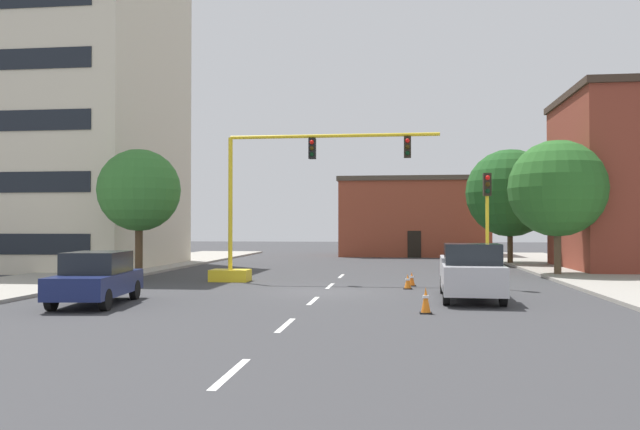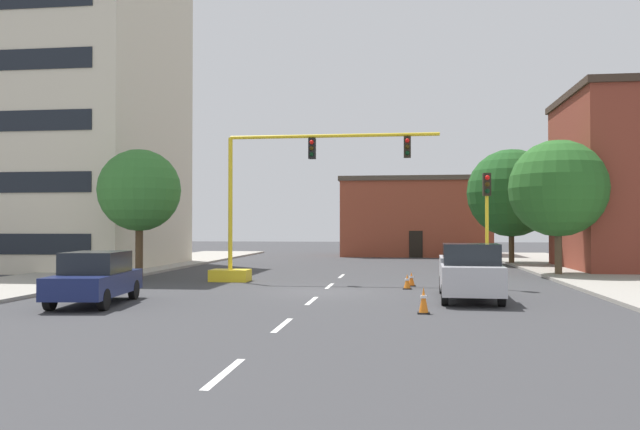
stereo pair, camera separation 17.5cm
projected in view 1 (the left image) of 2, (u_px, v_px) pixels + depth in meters
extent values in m
plane|color=#38383A|center=(323.00, 292.00, 25.14)|extent=(160.00, 160.00, 0.00)
cube|color=#9E998E|center=(100.00, 273.00, 34.67)|extent=(6.00, 56.00, 0.14)
cube|color=#9E998E|center=(607.00, 277.00, 31.49)|extent=(6.00, 56.00, 0.14)
cube|color=silver|center=(231.00, 373.00, 11.25)|extent=(0.16, 2.40, 0.01)
cube|color=silver|center=(285.00, 325.00, 16.71)|extent=(0.16, 2.40, 0.01)
cube|color=silver|center=(313.00, 301.00, 22.16)|extent=(0.16, 2.40, 0.01)
cube|color=silver|center=(330.00, 286.00, 27.62)|extent=(0.16, 2.40, 0.01)
cube|color=silver|center=(341.00, 276.00, 33.08)|extent=(0.16, 2.40, 0.01)
cube|color=beige|center=(48.00, 111.00, 40.35)|extent=(14.55, 12.32, 19.65)
cube|color=brown|center=(413.00, 219.00, 56.02)|extent=(12.51, 7.14, 6.36)
cube|color=#4C4238|center=(413.00, 181.00, 56.08)|extent=(12.81, 7.44, 0.40)
cube|color=black|center=(414.00, 244.00, 52.42)|extent=(1.10, 0.06, 2.20)
cube|color=yellow|center=(230.00, 275.00, 30.01)|extent=(1.80, 1.20, 0.55)
cylinder|color=yellow|center=(230.00, 203.00, 30.06)|extent=(0.20, 0.20, 6.20)
cylinder|color=yellow|center=(333.00, 136.00, 29.53)|extent=(9.70, 0.16, 0.16)
cube|color=black|center=(312.00, 149.00, 29.64)|extent=(0.32, 0.36, 0.95)
sphere|color=red|center=(312.00, 142.00, 29.45)|extent=(0.20, 0.20, 0.20)
sphere|color=#38280A|center=(312.00, 148.00, 29.45)|extent=(0.20, 0.20, 0.20)
sphere|color=black|center=(312.00, 154.00, 29.44)|extent=(0.20, 0.20, 0.20)
cube|color=black|center=(407.00, 147.00, 29.11)|extent=(0.32, 0.36, 0.95)
sphere|color=red|center=(407.00, 141.00, 28.92)|extent=(0.20, 0.20, 0.20)
sphere|color=#38280A|center=(407.00, 147.00, 28.92)|extent=(0.20, 0.20, 0.20)
sphere|color=black|center=(408.00, 153.00, 28.91)|extent=(0.20, 0.20, 0.20)
cylinder|color=yellow|center=(487.00, 231.00, 26.72)|extent=(0.14, 0.14, 4.80)
cube|color=black|center=(487.00, 185.00, 26.76)|extent=(0.32, 0.36, 0.95)
sphere|color=red|center=(488.00, 178.00, 26.57)|extent=(0.20, 0.20, 0.20)
sphere|color=#38280A|center=(488.00, 184.00, 26.57)|extent=(0.20, 0.20, 0.20)
sphere|color=black|center=(488.00, 191.00, 26.56)|extent=(0.20, 0.20, 0.20)
cylinder|color=#4C3823|center=(139.00, 250.00, 30.66)|extent=(0.36, 0.36, 2.84)
sphere|color=#33702D|center=(139.00, 190.00, 30.71)|extent=(3.94, 3.94, 3.94)
cylinder|color=brown|center=(558.00, 251.00, 32.81)|extent=(0.36, 0.36, 2.67)
sphere|color=#286023|center=(557.00, 188.00, 32.87)|extent=(4.97, 4.97, 4.97)
cylinder|color=#4C3823|center=(510.00, 245.00, 42.90)|extent=(0.36, 0.36, 2.61)
sphere|color=#1E511E|center=(510.00, 193.00, 42.96)|extent=(5.87, 5.87, 5.87)
cube|color=#BCBCC1|center=(470.00, 276.00, 22.61)|extent=(2.22, 5.48, 0.95)
cube|color=#1E2328|center=(472.00, 254.00, 21.74)|extent=(1.91, 1.87, 0.70)
cube|color=#BCBCC1|center=(468.00, 259.00, 23.80)|extent=(2.11, 2.89, 0.16)
cylinder|color=black|center=(503.00, 296.00, 20.65)|extent=(0.25, 0.69, 0.68)
cylinder|color=black|center=(446.00, 295.00, 20.94)|extent=(0.25, 0.69, 0.68)
cylinder|color=black|center=(491.00, 285.00, 24.27)|extent=(0.25, 0.69, 0.68)
cylinder|color=black|center=(443.00, 285.00, 24.56)|extent=(0.25, 0.69, 0.68)
cube|color=navy|center=(96.00, 284.00, 21.06)|extent=(2.37, 4.69, 0.70)
cube|color=#1E2328|center=(97.00, 262.00, 21.18)|extent=(1.96, 2.48, 0.70)
cylinder|color=black|center=(88.00, 290.00, 22.59)|extent=(0.30, 0.70, 0.68)
cylinder|color=black|center=(135.00, 290.00, 22.59)|extent=(0.30, 0.70, 0.68)
cylinder|color=black|center=(51.00, 300.00, 19.53)|extent=(0.30, 0.70, 0.68)
cylinder|color=black|center=(105.00, 300.00, 19.53)|extent=(0.30, 0.70, 0.68)
cube|color=black|center=(412.00, 286.00, 27.60)|extent=(0.36, 0.36, 0.04)
cone|color=orange|center=(412.00, 279.00, 27.60)|extent=(0.28, 0.28, 0.57)
cylinder|color=white|center=(412.00, 277.00, 27.60)|extent=(0.19, 0.19, 0.08)
cube|color=black|center=(426.00, 313.00, 18.92)|extent=(0.36, 0.36, 0.04)
cone|color=orange|center=(426.00, 300.00, 18.92)|extent=(0.28, 0.28, 0.75)
cylinder|color=white|center=(426.00, 297.00, 18.92)|extent=(0.19, 0.19, 0.08)
cube|color=black|center=(408.00, 289.00, 26.30)|extent=(0.36, 0.36, 0.04)
cone|color=orange|center=(408.00, 281.00, 26.30)|extent=(0.28, 0.28, 0.58)
cylinder|color=white|center=(408.00, 279.00, 26.31)|extent=(0.19, 0.19, 0.08)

